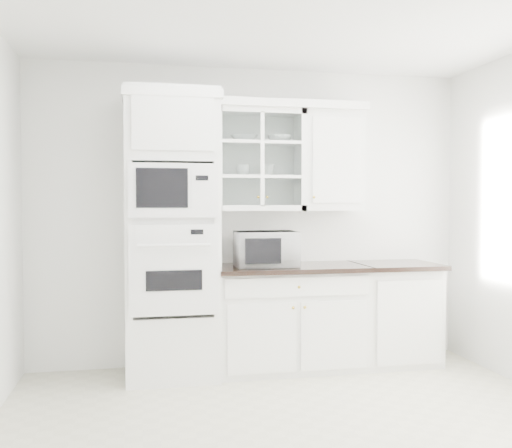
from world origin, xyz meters
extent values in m
cube|color=beige|center=(0.00, 0.00, 0.01)|extent=(4.00, 3.50, 0.01)
cube|color=white|center=(0.00, 1.74, 1.35)|extent=(4.00, 0.02, 2.70)
cube|color=white|center=(0.00, 0.00, 2.69)|extent=(4.00, 3.50, 0.02)
cube|color=white|center=(-0.75, 1.43, 1.20)|extent=(0.76, 0.65, 2.40)
cube|color=white|center=(-0.75, 1.09, 0.94)|extent=(0.70, 0.03, 0.72)
cube|color=black|center=(-0.75, 1.07, 0.86)|extent=(0.44, 0.01, 0.16)
cube|color=white|center=(-0.75, 1.09, 1.56)|extent=(0.70, 0.03, 0.43)
cube|color=black|center=(-0.84, 1.07, 1.58)|extent=(0.40, 0.01, 0.31)
cube|color=white|center=(0.28, 1.45, 0.44)|extent=(1.30, 0.60, 0.88)
cube|color=black|center=(0.28, 1.42, 0.90)|extent=(1.32, 0.67, 0.04)
cube|color=white|center=(1.28, 1.45, 0.44)|extent=(0.70, 0.60, 0.88)
cube|color=black|center=(1.28, 1.42, 0.90)|extent=(0.72, 0.67, 0.04)
cube|color=white|center=(0.03, 1.58, 1.85)|extent=(0.80, 0.33, 0.90)
cube|color=white|center=(0.03, 1.58, 1.70)|extent=(0.74, 0.29, 0.02)
cube|color=white|center=(0.03, 1.58, 2.00)|extent=(0.74, 0.29, 0.02)
cube|color=white|center=(0.71, 1.58, 1.85)|extent=(0.55, 0.33, 0.90)
cube|color=white|center=(-0.07, 1.56, 2.33)|extent=(2.14, 0.38, 0.07)
imported|color=white|center=(0.05, 1.39, 1.07)|extent=(0.53, 0.45, 0.30)
imported|color=white|center=(-0.10, 1.57, 2.04)|extent=(0.29, 0.29, 0.06)
imported|color=white|center=(0.22, 1.57, 2.04)|extent=(0.21, 0.21, 0.07)
imported|color=white|center=(-0.11, 1.57, 1.76)|extent=(0.16, 0.16, 0.10)
imported|color=white|center=(0.12, 1.58, 1.76)|extent=(0.13, 0.13, 0.11)
camera|label=1|loc=(-1.00, -3.41, 1.46)|focal=40.00mm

